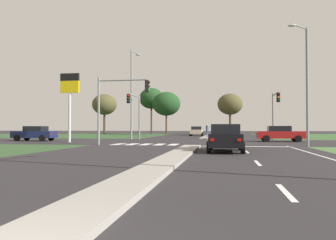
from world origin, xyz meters
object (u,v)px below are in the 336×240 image
object	(u,v)px
traffic_signal_near_left	(118,98)
street_lamp_third	(132,90)
pedestrian_at_median	(207,129)
fuel_price_totem	(70,92)
car_red_fourth	(280,134)
street_lamp_second	(306,79)
car_black_third	(225,138)
treeline_third	(166,104)
traffic_signal_far_left	(135,108)
traffic_signal_far_right	(275,107)
treeline_near	(104,105)
treeline_second	(151,99)
car_beige_near	(197,131)
treeline_fourth	(230,104)
car_navy_second	(35,133)

from	to	relation	value
traffic_signal_near_left	street_lamp_third	size ratio (longest dim) A/B	0.52
pedestrian_at_median	fuel_price_totem	xyz separation A→B (m)	(-12.04, -14.21, 3.55)
car_red_fourth	pedestrian_at_median	world-z (taller)	pedestrian_at_median
fuel_price_totem	street_lamp_second	bearing A→B (deg)	-10.52
car_black_third	treeline_third	world-z (taller)	treeline_third
traffic_signal_far_left	traffic_signal_near_left	bearing A→B (deg)	-82.15
traffic_signal_far_right	treeline_near	xyz separation A→B (m)	(-29.57, 29.21, 2.53)
traffic_signal_far_left	treeline_near	world-z (taller)	treeline_near
car_red_fourth	treeline_third	distance (m)	34.33
traffic_signal_far_left	street_lamp_third	size ratio (longest dim) A/B	0.50
traffic_signal_far_right	street_lamp_third	world-z (taller)	street_lamp_third
traffic_signal_near_left	treeline_near	xyz separation A→B (m)	(-15.93, 40.91, 2.39)
fuel_price_totem	treeline_second	bearing A→B (deg)	90.81
traffic_signal_far_left	street_lamp_second	size ratio (longest dim) A/B	0.59
car_beige_near	treeline_third	distance (m)	11.66
traffic_signal_far_left	treeline_second	xyz separation A→B (m)	(-4.87, 31.35, 3.74)
treeline_second	treeline_fourth	world-z (taller)	treeline_second
fuel_price_totem	car_red_fourth	bearing A→B (deg)	14.12
fuel_price_totem	treeline_third	bearing A→B (deg)	84.64
treeline_near	treeline_second	size ratio (longest dim) A/B	0.87
car_navy_second	pedestrian_at_median	distance (m)	20.66
street_lamp_third	treeline_near	world-z (taller)	street_lamp_third
traffic_signal_near_left	pedestrian_at_median	size ratio (longest dim) A/B	3.21
car_black_third	traffic_signal_near_left	xyz separation A→B (m)	(-8.34, 5.91, 2.88)
pedestrian_at_median	street_lamp_second	bearing A→B (deg)	106.84
fuel_price_totem	treeline_second	size ratio (longest dim) A/B	0.67
car_red_fourth	treeline_fourth	bearing A→B (deg)	-172.03
car_red_fourth	traffic_signal_far_right	xyz separation A→B (m)	(-0.07, 2.87, 2.75)
car_red_fourth	street_lamp_second	xyz separation A→B (m)	(0.44, -8.65, 4.10)
car_navy_second	car_black_third	world-z (taller)	car_black_third
pedestrian_at_median	street_lamp_third	bearing A→B (deg)	28.48
car_navy_second	traffic_signal_far_right	size ratio (longest dim) A/B	0.85
car_beige_near	treeline_third	size ratio (longest dim) A/B	0.51
car_black_third	street_lamp_third	distance (m)	21.46
treeline_second	treeline_third	size ratio (longest dim) A/B	1.16
fuel_price_totem	traffic_signal_near_left	bearing A→B (deg)	-33.58
car_red_fourth	fuel_price_totem	size ratio (longest dim) A/B	0.72
car_navy_second	treeline_fourth	size ratio (longest dim) A/B	0.56
car_red_fourth	traffic_signal_near_left	bearing A→B (deg)	-57.21
car_red_fourth	fuel_price_totem	bearing A→B (deg)	-75.88
treeline_third	treeline_fourth	distance (m)	12.10
traffic_signal_far_left	fuel_price_totem	size ratio (longest dim) A/B	0.81
treeline_fourth	car_black_third	bearing A→B (deg)	-91.42
car_red_fourth	traffic_signal_near_left	world-z (taller)	traffic_signal_near_left
car_navy_second	fuel_price_totem	world-z (taller)	fuel_price_totem
treeline_near	traffic_signal_far_right	bearing A→B (deg)	-44.65
pedestrian_at_median	treeline_second	world-z (taller)	treeline_second
street_lamp_third	treeline_near	distance (m)	31.89
treeline_fourth	pedestrian_at_median	bearing A→B (deg)	-98.90
car_navy_second	street_lamp_third	xyz separation A→B (m)	(8.80, 5.58, 4.91)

